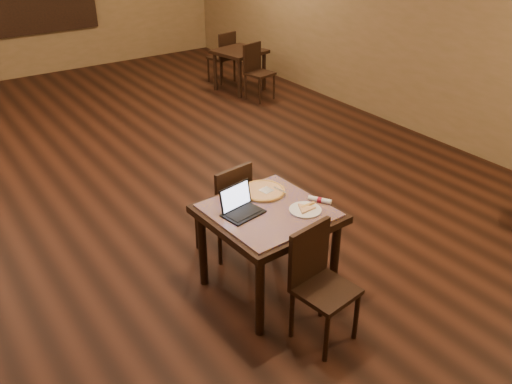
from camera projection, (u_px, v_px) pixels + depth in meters
ground at (123, 187)px, 6.11m from camera, size 10.00×10.00×0.00m
wall_right at (386, 11)px, 7.39m from camera, size 0.02×10.00×3.00m
tiled_table at (268, 221)px, 4.23m from camera, size 0.97×0.97×0.76m
chair_main_near at (318, 278)px, 3.85m from camera, size 0.44×0.44×0.89m
chair_main_far at (227, 205)px, 4.75m from camera, size 0.43×0.43×0.90m
laptop at (240, 206)px, 4.12m from camera, size 0.33×0.28×0.20m
plate at (305, 210)px, 4.15m from camera, size 0.25×0.25×0.01m
pizza_slice at (305, 208)px, 4.15m from camera, size 0.18×0.18×0.02m
pizza_pan at (263, 192)px, 4.41m from camera, size 0.37×0.37×0.01m
pizza_whole at (263, 191)px, 4.40m from camera, size 0.36×0.36×0.03m
spatula at (266, 190)px, 4.39m from camera, size 0.13×0.25×0.01m
napkin_roll at (320, 200)px, 4.27m from camera, size 0.13×0.18×0.04m
other_table_a at (239, 57)px, 8.88m from camera, size 0.84×0.84×0.67m
other_table_a_chair_near at (256, 68)px, 8.54m from camera, size 0.44×0.44×0.87m
other_table_a_chair_far at (224, 54)px, 9.29m from camera, size 0.44×0.44×0.87m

